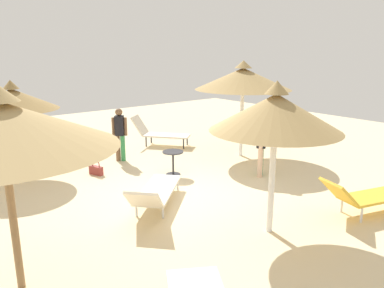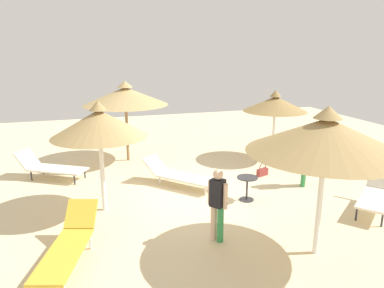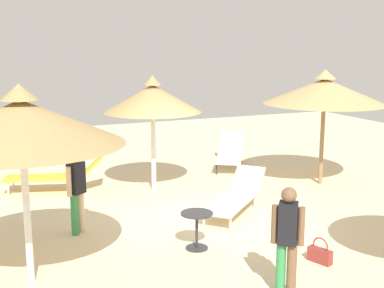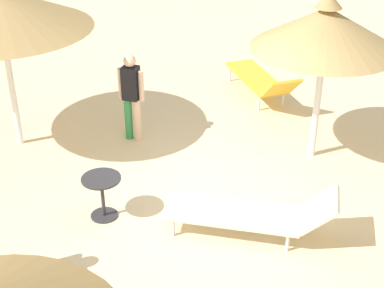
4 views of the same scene
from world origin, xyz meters
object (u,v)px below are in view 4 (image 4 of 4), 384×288
object	(u,v)px
person_standing_back	(131,93)
side_table_round	(102,190)
parasol_umbrella_back	(326,28)
lounge_chair_near_right	(262,80)
lounge_chair_far_right	(253,213)

from	to	relation	value
person_standing_back	side_table_round	xyz separation A→B (m)	(1.45, 1.67, -0.42)
side_table_round	person_standing_back	bearing A→B (deg)	-131.10
parasol_umbrella_back	lounge_chair_near_right	size ratio (longest dim) A/B	1.16
lounge_chair_near_right	side_table_round	xyz separation A→B (m)	(4.28, 1.62, 0.03)
lounge_chair_far_right	person_standing_back	xyz separation A→B (m)	(-0.05, -3.14, 0.51)
parasol_umbrella_back	side_table_round	xyz separation A→B (m)	(3.52, -0.47, -1.70)
parasol_umbrella_back	side_table_round	bearing A→B (deg)	-7.67
parasol_umbrella_back	person_standing_back	bearing A→B (deg)	-45.95
parasol_umbrella_back	person_standing_back	world-z (taller)	parasol_umbrella_back
parasol_umbrella_back	side_table_round	size ratio (longest dim) A/B	4.26
parasol_umbrella_back	lounge_chair_far_right	size ratio (longest dim) A/B	1.30
parasol_umbrella_back	lounge_chair_near_right	xyz separation A→B (m)	(-0.76, -2.10, -1.73)
person_standing_back	parasol_umbrella_back	bearing A→B (deg)	134.05
lounge_chair_far_right	person_standing_back	distance (m)	3.18
person_standing_back	side_table_round	bearing A→B (deg)	48.90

